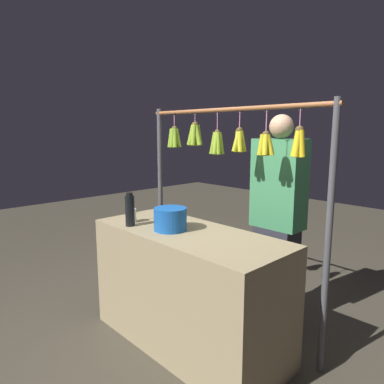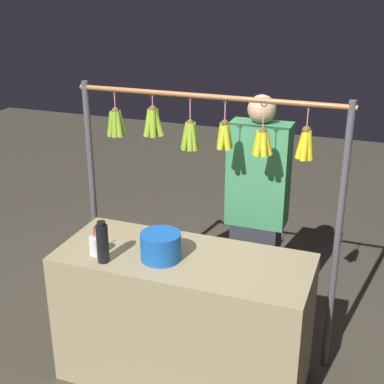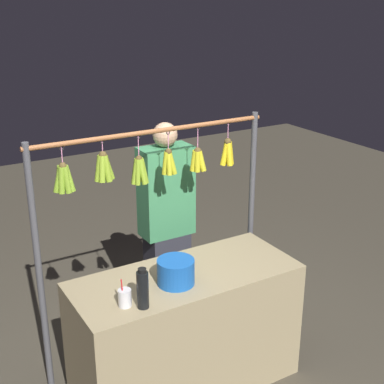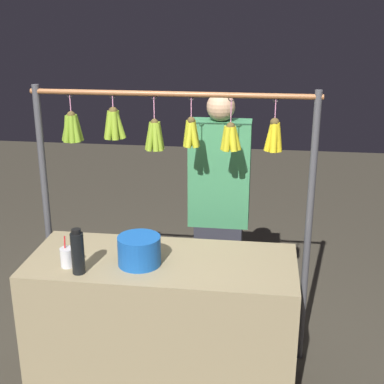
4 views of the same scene
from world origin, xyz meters
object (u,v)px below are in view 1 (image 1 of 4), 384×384
water_bottle (130,210)px  drink_cup (131,215)px  vendor_person (277,223)px  blue_bucket (170,219)px

water_bottle → drink_cup: size_ratio=1.46×
water_bottle → vendor_person: bearing=-125.0°
blue_bucket → vendor_person: size_ratio=0.14×
blue_bucket → vendor_person: (-0.37, -0.82, -0.11)m
water_bottle → blue_bucket: bearing=-154.2°
blue_bucket → drink_cup: size_ratio=1.37×
vendor_person → water_bottle: bearing=55.0°
vendor_person → blue_bucket: bearing=65.5°
drink_cup → blue_bucket: bearing=-168.7°
water_bottle → blue_bucket: size_ratio=1.07×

